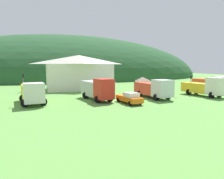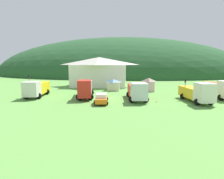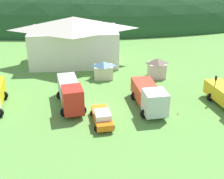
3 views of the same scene
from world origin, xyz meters
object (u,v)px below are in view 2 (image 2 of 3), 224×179
depot_building (99,71)px  traffic_light_east (185,87)px  flatbed_truck_yellow (36,88)px  heavy_rig_white (219,89)px  tow_truck_silver (137,91)px  heavy_rig_striped (197,92)px  traffic_cone_mid_row (71,101)px  service_pickup_orange (101,98)px  traffic_light_west (29,83)px  play_shed_pink (149,84)px  crane_truck_red (85,88)px  play_shed_cream (113,85)px  traffic_cone_near_pickup (156,102)px

depot_building → traffic_light_east: (17.94, -16.65, -1.84)m
flatbed_truck_yellow → heavy_rig_white: size_ratio=1.12×
heavy_rig_white → traffic_light_east: (-6.71, -1.83, 0.48)m
tow_truck_silver → heavy_rig_white: 15.43m
heavy_rig_striped → traffic_cone_mid_row: bearing=-97.3°
depot_building → service_pickup_orange: depot_building is taller
service_pickup_orange → heavy_rig_white: bearing=99.0°
service_pickup_orange → traffic_light_west: bearing=-112.0°
heavy_rig_white → flatbed_truck_yellow: bearing=-97.3°
depot_building → heavy_rig_white: depot_building is taller
depot_building → traffic_light_west: 19.97m
tow_truck_silver → traffic_cone_mid_row: (-11.33, -2.05, -1.69)m
play_shed_pink → crane_truck_red: (-12.69, -8.72, 0.29)m
play_shed_pink → traffic_cone_mid_row: (-14.45, -12.02, -1.57)m
heavy_rig_white → traffic_light_west: bearing=-96.5°
heavy_rig_striped → traffic_cone_mid_row: 21.27m
flatbed_truck_yellow → heavy_rig_striped: (29.07, -2.60, 0.02)m
play_shed_cream → traffic_light_west: bearing=-148.5°
service_pickup_orange → traffic_cone_mid_row: size_ratio=11.05×
depot_building → flatbed_truck_yellow: depot_building is taller
traffic_light_east → service_pickup_orange: bearing=-164.3°
depot_building → flatbed_truck_yellow: 19.03m
play_shed_cream → tow_truck_silver: 11.38m
play_shed_cream → play_shed_pink: 8.13m
traffic_light_east → traffic_cone_near_pickup: traffic_light_east is taller
tow_truck_silver → traffic_cone_near_pickup: bearing=55.0°
heavy_rig_striped → traffic_cone_mid_row: heavy_rig_striped is taller
play_shed_cream → traffic_cone_near_pickup: (8.15, -12.02, -1.38)m
play_shed_cream → traffic_cone_near_pickup: bearing=-55.9°
heavy_rig_striped → traffic_light_east: (-1.39, 2.12, 0.55)m
traffic_light_west → traffic_light_east: size_ratio=1.20×
play_shed_cream → crane_truck_red: 10.08m
depot_building → tow_truck_silver: 20.15m
traffic_light_east → depot_building: bearing=137.1°
crane_truck_red → heavy_rig_striped: bearing=73.0°
flatbed_truck_yellow → traffic_cone_mid_row: size_ratio=17.42×
play_shed_pink → traffic_cone_near_pickup: play_shed_pink is taller
traffic_cone_near_pickup → flatbed_truck_yellow: bearing=171.8°
depot_building → heavy_rig_striped: 27.05m
tow_truck_silver → traffic_light_east: size_ratio=2.25×
play_shed_cream → traffic_light_west: 17.94m
crane_truck_red → traffic_cone_mid_row: size_ratio=17.54×
service_pickup_orange → flatbed_truck_yellow: bearing=-115.4°
heavy_rig_striped → traffic_light_east: 2.60m
depot_building → tow_truck_silver: size_ratio=1.91×
crane_truck_red → flatbed_truck_yellow: bearing=-101.2°
tow_truck_silver → service_pickup_orange: bearing=-67.8°
crane_truck_red → traffic_cone_near_pickup: crane_truck_red is taller
heavy_rig_white → traffic_cone_near_pickup: bearing=-78.7°
play_shed_pink → crane_truck_red: bearing=-145.5°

